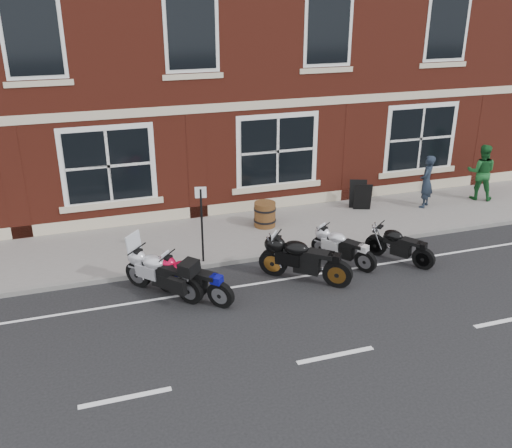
% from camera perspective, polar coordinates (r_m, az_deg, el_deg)
% --- Properties ---
extents(ground, '(80.00, 80.00, 0.00)m').
position_cam_1_polar(ground, '(13.73, 2.58, -6.01)').
color(ground, black).
rests_on(ground, ground).
extents(sidewalk, '(30.00, 3.00, 0.12)m').
position_cam_1_polar(sidewalk, '(16.26, -1.10, -0.99)').
color(sidewalk, slate).
rests_on(sidewalk, ground).
extents(kerb, '(30.00, 0.16, 0.12)m').
position_cam_1_polar(kerb, '(14.89, 0.68, -3.32)').
color(kerb, slate).
rests_on(kerb, ground).
extents(pub_building, '(24.00, 12.00, 12.00)m').
position_cam_1_polar(pub_building, '(22.18, -7.29, 21.01)').
color(pub_building, maroon).
rests_on(pub_building, ground).
extents(moto_touring_silver, '(1.54, 1.71, 1.43)m').
position_cam_1_polar(moto_touring_silver, '(13.24, -9.44, -4.65)').
color(moto_touring_silver, black).
rests_on(moto_touring_silver, ground).
extents(moto_sport_red, '(1.53, 1.59, 0.94)m').
position_cam_1_polar(moto_sport_red, '(12.95, -6.39, -5.33)').
color(moto_sport_red, black).
rests_on(moto_sport_red, ground).
extents(moto_sport_black, '(1.87, 1.60, 1.04)m').
position_cam_1_polar(moto_sport_black, '(13.68, 4.79, -3.38)').
color(moto_sport_black, black).
rests_on(moto_sport_black, ground).
extents(moto_sport_silver, '(1.10, 1.67, 0.85)m').
position_cam_1_polar(moto_sport_silver, '(14.66, 8.67, -2.18)').
color(moto_sport_silver, black).
rests_on(moto_sport_silver, ground).
extents(moto_naked_black, '(1.16, 1.64, 0.85)m').
position_cam_1_polar(moto_naked_black, '(15.07, 14.10, -1.92)').
color(moto_naked_black, black).
rests_on(moto_naked_black, ground).
extents(pedestrian_left, '(0.72, 0.70, 1.67)m').
position_cam_1_polar(pedestrian_left, '(18.61, 16.68, 4.09)').
color(pedestrian_left, '#1A222F').
rests_on(pedestrian_left, sidewalk).
extents(pedestrian_right, '(1.12, 1.07, 1.83)m').
position_cam_1_polar(pedestrian_right, '(19.89, 21.60, 4.85)').
color(pedestrian_right, '#185423').
rests_on(pedestrian_right, sidewalk).
extents(a_board_sign, '(0.63, 0.52, 0.89)m').
position_cam_1_polar(a_board_sign, '(18.07, 10.40, 2.84)').
color(a_board_sign, black).
rests_on(a_board_sign, sidewalk).
extents(barrel_planter, '(0.65, 0.65, 0.72)m').
position_cam_1_polar(barrel_planter, '(16.51, 0.89, 0.97)').
color(barrel_planter, '#421C11').
rests_on(barrel_planter, sidewalk).
extents(parking_sign, '(0.28, 0.08, 1.99)m').
position_cam_1_polar(parking_sign, '(14.14, -5.45, 0.48)').
color(parking_sign, black).
rests_on(parking_sign, sidewalk).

